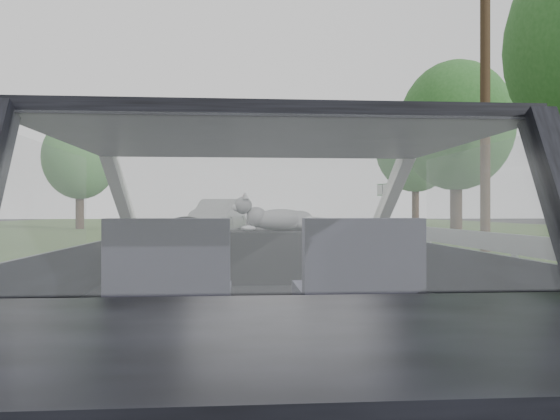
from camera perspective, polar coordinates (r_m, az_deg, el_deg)
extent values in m
cube|color=black|center=(2.65, -1.85, -8.65)|extent=(1.80, 4.00, 1.45)
cube|color=black|center=(3.26, -2.34, -4.83)|extent=(1.58, 0.45, 0.30)
cube|color=#23222D|center=(2.36, -11.32, -5.93)|extent=(0.50, 0.72, 0.42)
cube|color=#23222D|center=(2.40, 8.10, -5.83)|extent=(0.50, 0.72, 0.42)
torus|color=black|center=(2.97, -9.88, -3.94)|extent=(0.36, 0.36, 0.04)
ellipsoid|color=#949494|center=(3.26, 0.12, -0.89)|extent=(0.52, 0.20, 0.23)
cube|color=#94969A|center=(13.38, 14.86, -2.36)|extent=(0.05, 90.00, 0.32)
imported|color=silver|center=(26.67, -6.38, -0.64)|extent=(2.91, 5.40, 1.68)
cube|color=#1D6E27|center=(27.50, 10.71, 0.17)|extent=(0.41, 0.96, 2.44)
cylinder|color=#392919|center=(16.00, 20.65, 10.56)|extent=(0.33, 0.33, 8.13)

